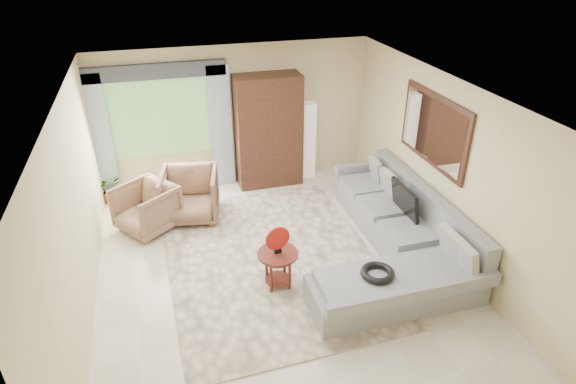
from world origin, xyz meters
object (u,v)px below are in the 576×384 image
object	(u,v)px
sectional_sofa	(397,240)
potted_plant	(107,188)
armchair_right	(190,195)
coffee_table	(278,269)
armchair_left	(146,208)
armoire	(268,131)
floor_lamp	(308,140)
tv_screen	(405,200)

from	to	relation	value
sectional_sofa	potted_plant	size ratio (longest dim) A/B	6.60
armchair_right	sectional_sofa	bearing A→B (deg)	-23.92
coffee_table	armchair_left	world-z (taller)	armchair_left
armoire	potted_plant	bearing A→B (deg)	178.78
coffee_table	sectional_sofa	bearing A→B (deg)	5.42
coffee_table	armoire	world-z (taller)	armoire
potted_plant	armoire	world-z (taller)	armoire
armoire	floor_lamp	xyz separation A→B (m)	(0.80, 0.06, -0.30)
sectional_sofa	coffee_table	size ratio (longest dim) A/B	6.29
potted_plant	sectional_sofa	bearing A→B (deg)	-35.14
armchair_left	armoire	world-z (taller)	armoire
armchair_left	floor_lamp	xyz separation A→B (m)	(3.11, 1.16, 0.36)
armoire	armchair_right	bearing A→B (deg)	-149.92
tv_screen	coffee_table	xyz separation A→B (m)	(-2.14, -0.55, -0.43)
armchair_left	floor_lamp	world-z (taller)	floor_lamp
floor_lamp	sectional_sofa	bearing A→B (deg)	-81.67
coffee_table	armchair_left	bearing A→B (deg)	130.07
armchair_right	floor_lamp	xyz separation A→B (m)	(2.39, 0.98, 0.32)
sectional_sofa	floor_lamp	bearing A→B (deg)	98.33
sectional_sofa	tv_screen	size ratio (longest dim) A/B	4.68
tv_screen	armoire	xyz separation A→B (m)	(-1.50, 2.53, 0.33)
armchair_left	armoire	bearing A→B (deg)	78.57
tv_screen	armchair_left	bearing A→B (deg)	159.43
coffee_table	potted_plant	bearing A→B (deg)	126.57
sectional_sofa	armchair_right	xyz separation A→B (m)	(-2.83, 1.97, 0.14)
tv_screen	armchair_left	size ratio (longest dim) A/B	0.87
armchair_left	armchair_right	size ratio (longest dim) A/B	0.91
armoire	sectional_sofa	bearing A→B (deg)	-66.94
sectional_sofa	armchair_left	bearing A→B (deg)	153.07
armchair_left	armchair_right	xyz separation A→B (m)	(0.71, 0.18, 0.04)
sectional_sofa	coffee_table	xyz separation A→B (m)	(-1.88, -0.18, 0.01)
armchair_right	floor_lamp	distance (m)	2.61
tv_screen	coffee_table	size ratio (longest dim) A/B	1.35
coffee_table	floor_lamp	xyz separation A→B (m)	(1.44, 3.14, 0.46)
potted_plant	coffee_table	bearing A→B (deg)	-53.43
tv_screen	armoire	world-z (taller)	armoire
tv_screen	armchair_left	xyz separation A→B (m)	(-3.81, 1.43, -0.33)
armchair_right	coffee_table	bearing A→B (deg)	-55.18
armoire	floor_lamp	size ratio (longest dim) A/B	1.40
potted_plant	floor_lamp	xyz separation A→B (m)	(3.77, -0.00, 0.49)
coffee_table	tv_screen	bearing A→B (deg)	14.35
armchair_left	potted_plant	bearing A→B (deg)	172.91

